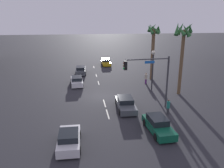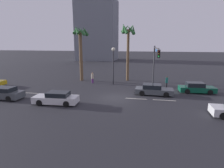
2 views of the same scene
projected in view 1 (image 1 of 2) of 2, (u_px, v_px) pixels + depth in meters
name	position (u px, v px, depth m)	size (l,w,h in m)	color
ground_plane	(102.00, 97.00, 29.14)	(220.00, 220.00, 0.00)	#28282D
lane_stripe_0	(94.00, 67.00, 46.20)	(1.86, 0.14, 0.01)	silver
lane_stripe_1	(96.00, 75.00, 39.61)	(1.91, 0.14, 0.01)	silver
lane_stripe_2	(99.00, 83.00, 35.09)	(2.05, 0.14, 0.01)	silver
lane_stripe_3	(104.00, 103.00, 26.86)	(2.49, 0.14, 0.01)	silver
lane_stripe_4	(108.00, 114.00, 23.86)	(2.56, 0.14, 0.01)	silver
car_0	(158.00, 125.00, 20.11)	(4.51, 1.96, 1.35)	#0F5138
car_1	(106.00, 62.00, 47.83)	(4.08, 1.90, 1.34)	gold
car_2	(69.00, 139.00, 17.76)	(3.98, 1.88, 1.34)	silver
car_3	(81.00, 70.00, 40.68)	(4.70, 1.96, 1.38)	#474C51
car_4	(77.00, 81.00, 34.02)	(4.74, 1.99, 1.32)	silver
car_5	(126.00, 104.00, 25.06)	(4.65, 2.05, 1.31)	#474C51
traffic_signal	(152.00, 74.00, 24.28)	(0.58, 5.22, 5.90)	#38383D
streetlamp	(153.00, 63.00, 30.40)	(0.56, 0.56, 5.63)	#2D2D33
pedestrian_0	(168.00, 106.00, 23.67)	(0.49, 0.49, 1.63)	#333338
pedestrian_1	(146.00, 78.00, 34.53)	(0.48, 0.48, 1.72)	#59266B
palm_tree_0	(153.00, 41.00, 35.42)	(2.39, 2.55, 9.06)	brown
palm_tree_1	(183.00, 41.00, 28.20)	(2.50, 2.71, 9.42)	brown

